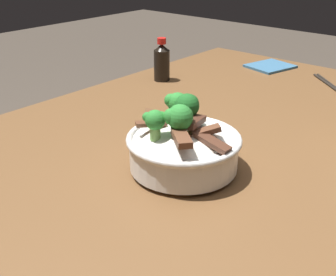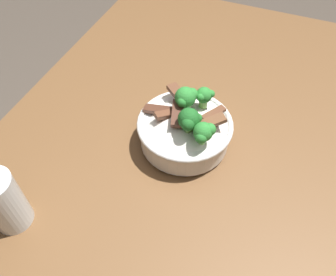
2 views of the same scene
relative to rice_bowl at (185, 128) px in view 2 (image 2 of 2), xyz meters
name	(u,v)px [view 2 (image 2 of 2)]	position (x,y,z in m)	size (l,w,h in m)	color
dining_table	(182,206)	(0.10, 0.04, -0.17)	(1.57, 0.99, 0.76)	brown
rice_bowl	(185,128)	(0.00, 0.00, 0.00)	(0.22, 0.22, 0.15)	white
drinking_glass	(5,204)	(0.32, -0.25, 0.01)	(0.07, 0.07, 0.14)	white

